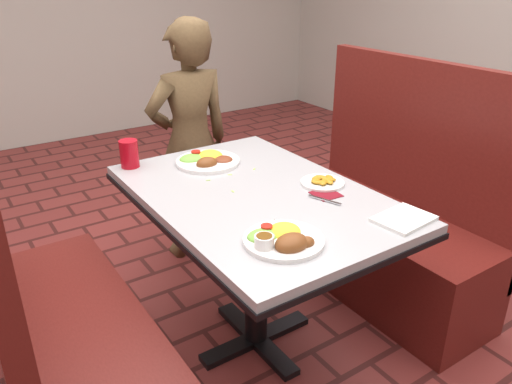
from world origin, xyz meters
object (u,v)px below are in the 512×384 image
(diner_person, at_px, (190,144))
(plantain_plate, at_px, (322,182))
(near_dinner_plate, at_px, (283,236))
(booth_bench_left, at_px, (67,354))
(booth_bench_right, at_px, (385,231))
(dining_table, at_px, (256,214))
(far_dinner_plate, at_px, (207,158))
(red_tumbler, at_px, (129,154))

(diner_person, bearing_deg, plantain_plate, 97.18)
(diner_person, relative_size, near_dinner_plate, 5.08)
(booth_bench_left, distance_m, booth_bench_right, 1.60)
(booth_bench_right, bearing_deg, dining_table, 180.00)
(far_dinner_plate, bearing_deg, near_dinner_plate, -100.84)
(far_dinner_plate, distance_m, red_tumbler, 0.34)
(far_dinner_plate, relative_size, red_tumbler, 2.34)
(plantain_plate, bearing_deg, diner_person, 96.48)
(plantain_plate, bearing_deg, booth_bench_right, 9.36)
(near_dinner_plate, bearing_deg, diner_person, 76.26)
(near_dinner_plate, relative_size, far_dinner_plate, 0.92)
(booth_bench_left, xyz_separation_m, red_tumbler, (0.49, 0.54, 0.48))
(plantain_plate, xyz_separation_m, red_tumbler, (-0.58, 0.63, 0.05))
(booth_bench_right, height_order, far_dinner_plate, booth_bench_right)
(red_tumbler, bearing_deg, plantain_plate, -47.21)
(dining_table, height_order, booth_bench_right, booth_bench_right)
(near_dinner_plate, height_order, plantain_plate, near_dinner_plate)
(red_tumbler, bearing_deg, dining_table, -60.04)
(near_dinner_plate, xyz_separation_m, red_tumbler, (-0.16, 0.92, 0.03))
(diner_person, height_order, near_dinner_plate, diner_person)
(booth_bench_left, bearing_deg, plantain_plate, -4.66)
(red_tumbler, bearing_deg, diner_person, 36.64)
(booth_bench_right, height_order, near_dinner_plate, booth_bench_right)
(dining_table, height_order, far_dinner_plate, far_dinner_plate)
(booth_bench_right, xyz_separation_m, plantain_plate, (-0.53, -0.09, 0.43))
(far_dinner_plate, bearing_deg, booth_bench_left, -153.76)
(diner_person, height_order, far_dinner_plate, diner_person)
(booth_bench_left, xyz_separation_m, near_dinner_plate, (0.65, -0.38, 0.45))
(dining_table, distance_m, diner_person, 0.91)
(diner_person, relative_size, far_dinner_plate, 4.66)
(far_dinner_plate, xyz_separation_m, red_tumbler, (-0.31, 0.15, 0.04))
(plantain_plate, bearing_deg, booth_bench_left, 175.34)
(dining_table, relative_size, near_dinner_plate, 4.59)
(booth_bench_left, height_order, near_dinner_plate, booth_bench_left)
(booth_bench_left, height_order, far_dinner_plate, booth_bench_left)
(near_dinner_plate, relative_size, red_tumbler, 2.15)
(dining_table, xyz_separation_m, booth_bench_left, (-0.80, 0.00, -0.32))
(booth_bench_right, xyz_separation_m, red_tumbler, (-1.11, 0.54, 0.48))
(far_dinner_plate, height_order, plantain_plate, far_dinner_plate)
(near_dinner_plate, bearing_deg, plantain_plate, 35.02)
(booth_bench_left, bearing_deg, dining_table, 0.00)
(far_dinner_plate, height_order, red_tumbler, red_tumbler)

